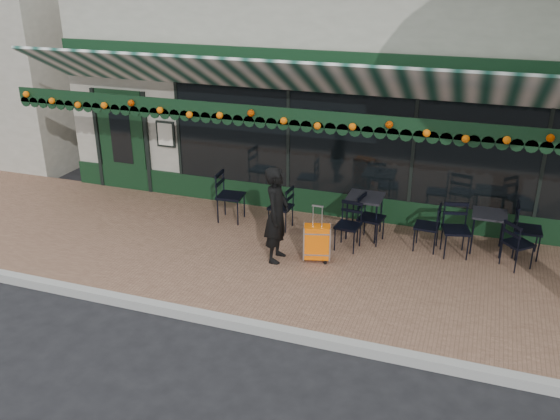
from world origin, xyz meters
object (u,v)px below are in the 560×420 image
(chair_a_right, at_px, (528,230))
(chair_a_left, at_px, (427,227))
(cafe_table_a, at_px, (489,217))
(chair_b_front, at_px, (348,226))
(cafe_table_b, at_px, (365,200))
(chair_solo, at_px, (231,196))
(woman, at_px, (277,215))
(chair_b_left, at_px, (281,207))
(suitcase, at_px, (317,243))
(chair_a_front, at_px, (456,231))
(chair_a_extra, at_px, (518,244))
(chair_b_right, at_px, (371,219))

(chair_a_right, bearing_deg, chair_a_left, 99.90)
(cafe_table_a, xyz_separation_m, chair_b_front, (-2.30, -0.72, -0.21))
(cafe_table_b, bearing_deg, chair_solo, -176.67)
(woman, height_order, chair_a_right, woman)
(cafe_table_b, height_order, chair_b_left, chair_b_left)
(chair_a_right, distance_m, chair_solo, 5.37)
(woman, xyz_separation_m, cafe_table_a, (3.33, 1.52, -0.19))
(suitcase, relative_size, chair_a_front, 1.09)
(chair_b_front, distance_m, chair_solo, 2.48)
(chair_a_left, distance_m, chair_a_extra, 1.50)
(cafe_table_b, relative_size, chair_b_left, 0.93)
(chair_a_extra, bearing_deg, chair_solo, 44.56)
(chair_a_extra, relative_size, chair_solo, 0.84)
(suitcase, distance_m, chair_a_left, 1.99)
(woman, height_order, chair_b_left, woman)
(cafe_table_b, relative_size, chair_b_right, 0.89)
(chair_b_front, bearing_deg, chair_solo, 174.76)
(cafe_table_a, bearing_deg, chair_a_right, 2.81)
(chair_a_right, xyz_separation_m, chair_b_left, (-4.33, -0.32, -0.05))
(woman, xyz_separation_m, chair_a_extra, (3.81, 1.05, -0.40))
(chair_a_front, relative_size, chair_b_front, 1.08)
(cafe_table_b, xyz_separation_m, chair_solo, (-2.58, -0.15, -0.21))
(suitcase, height_order, chair_a_right, suitcase)
(woman, relative_size, chair_b_right, 1.87)
(chair_b_left, xyz_separation_m, chair_b_front, (1.39, -0.43, 0.00))
(chair_a_front, relative_size, chair_a_extra, 1.10)
(chair_b_front, bearing_deg, suitcase, -116.02)
(chair_a_right, distance_m, chair_b_left, 4.34)
(cafe_table_a, xyz_separation_m, chair_b_right, (-1.98, -0.29, -0.20))
(woman, distance_m, chair_a_extra, 3.98)
(cafe_table_a, height_order, chair_b_right, chair_b_right)
(cafe_table_a, relative_size, chair_solo, 0.71)
(cafe_table_b, bearing_deg, suitcase, -113.48)
(chair_b_right, bearing_deg, woman, 140.69)
(chair_a_left, height_order, chair_a_extra, chair_a_left)
(cafe_table_a, relative_size, chair_a_left, 0.83)
(chair_a_left, xyz_separation_m, chair_solo, (-3.72, 0.04, 0.07))
(cafe_table_a, height_order, chair_a_right, chair_a_right)
(woman, relative_size, chair_solo, 1.66)
(chair_b_front, bearing_deg, chair_b_right, 59.01)
(cafe_table_b, distance_m, chair_b_right, 0.37)
(chair_a_right, bearing_deg, chair_b_left, 93.18)
(cafe_table_b, distance_m, chair_a_extra, 2.67)
(cafe_table_b, relative_size, chair_solo, 0.79)
(chair_a_left, height_order, chair_solo, chair_solo)
(chair_a_front, bearing_deg, cafe_table_a, 21.29)
(suitcase, relative_size, chair_a_right, 1.06)
(cafe_table_b, xyz_separation_m, chair_a_left, (1.14, -0.19, -0.27))
(cafe_table_a, height_order, chair_a_front, chair_a_front)
(chair_b_front, bearing_deg, chair_a_right, 20.16)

